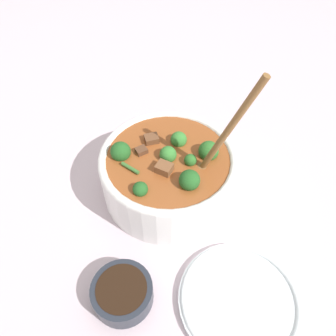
% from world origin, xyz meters
% --- Properties ---
extents(ground_plane, '(4.00, 4.00, 0.00)m').
position_xyz_m(ground_plane, '(0.00, 0.00, 0.00)').
color(ground_plane, silver).
extents(stew_bowl, '(0.27, 0.27, 0.32)m').
position_xyz_m(stew_bowl, '(0.00, 0.00, 0.06)').
color(stew_bowl, white).
rests_on(stew_bowl, ground_plane).
extents(condiment_bowl, '(0.10, 0.10, 0.04)m').
position_xyz_m(condiment_bowl, '(0.14, -0.20, 0.02)').
color(condiment_bowl, '#232833').
rests_on(condiment_bowl, ground_plane).
extents(empty_plate, '(0.21, 0.21, 0.02)m').
position_xyz_m(empty_plate, '(0.27, -0.05, 0.01)').
color(empty_plate, white).
rests_on(empty_plate, ground_plane).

